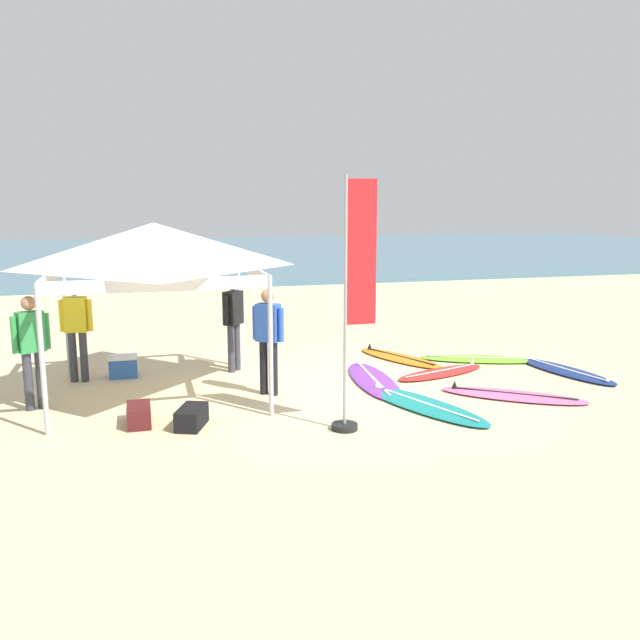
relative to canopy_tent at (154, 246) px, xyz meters
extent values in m
plane|color=beige|center=(2.99, -0.45, -2.39)|extent=(80.00, 80.00, 0.00)
cube|color=teal|center=(2.99, 31.26, -2.34)|extent=(80.00, 36.00, 0.10)
cylinder|color=#B7B7BC|center=(-1.51, -1.51, -1.36)|extent=(0.07, 0.07, 2.05)
cylinder|color=#B7B7BC|center=(1.51, -1.51, -1.36)|extent=(0.07, 0.07, 2.05)
cylinder|color=#B7B7BC|center=(-1.51, 1.51, -1.36)|extent=(0.07, 0.07, 2.05)
cylinder|color=#B7B7BC|center=(1.51, 1.51, -1.36)|extent=(0.07, 0.07, 2.05)
cube|color=white|center=(0.00, -1.51, -0.43)|extent=(3.03, 0.03, 0.18)
cube|color=white|center=(0.00, 1.51, -0.43)|extent=(3.03, 0.03, 0.18)
cube|color=white|center=(-1.51, 0.00, -0.43)|extent=(0.03, 3.03, 0.18)
cube|color=white|center=(1.51, 0.00, -0.43)|extent=(0.03, 3.03, 0.18)
pyramid|color=white|center=(0.00, 0.00, 0.01)|extent=(3.15, 3.15, 0.70)
ellipsoid|color=navy|center=(7.17, -0.58, -2.35)|extent=(0.98, 2.26, 0.07)
cube|color=white|center=(7.17, -0.58, -2.32)|extent=(0.38, 1.83, 0.01)
cone|color=white|center=(7.33, -1.46, -2.26)|extent=(0.09, 0.09, 0.12)
ellipsoid|color=red|center=(4.92, -0.07, -2.35)|extent=(2.03, 1.12, 0.07)
cube|color=white|center=(4.92, -0.07, -2.32)|extent=(1.60, 0.56, 0.01)
cone|color=white|center=(5.68, 0.18, -2.26)|extent=(0.09, 0.09, 0.12)
ellipsoid|color=purple|center=(3.56, -0.23, -2.35)|extent=(0.90, 2.52, 0.07)
cube|color=white|center=(3.56, -0.23, -2.32)|extent=(0.25, 2.09, 0.01)
cone|color=white|center=(3.66, 0.77, -2.26)|extent=(0.09, 0.09, 0.12)
ellipsoid|color=pink|center=(5.39, -1.68, -2.35)|extent=(2.20, 1.83, 0.07)
cube|color=black|center=(5.39, -1.68, -2.32)|extent=(1.59, 1.17, 0.01)
cone|color=black|center=(4.64, -1.14, -2.26)|extent=(0.09, 0.09, 0.12)
ellipsoid|color=#7AD12D|center=(6.09, 0.68, -2.35)|extent=(2.36, 1.47, 0.07)
cube|color=white|center=(6.09, 0.68, -2.32)|extent=(1.82, 0.81, 0.01)
cone|color=white|center=(5.22, 1.05, -2.26)|extent=(0.09, 0.09, 0.12)
ellipsoid|color=orange|center=(4.64, 1.17, -2.35)|extent=(1.37, 2.18, 0.07)
cube|color=black|center=(4.64, 1.17, -2.32)|extent=(0.76, 1.68, 0.01)
cone|color=black|center=(4.29, 1.97, -2.26)|extent=(0.09, 0.09, 0.12)
ellipsoid|color=#19847F|center=(3.80, -1.73, -2.35)|extent=(1.54, 2.63, 0.07)
cube|color=white|center=(3.80, -1.73, -2.32)|extent=(0.80, 2.04, 0.01)
cone|color=white|center=(3.44, -0.75, -2.26)|extent=(0.09, 0.09, 0.12)
cylinder|color=#383842|center=(1.42, 1.25, -1.95)|extent=(0.13, 0.13, 0.88)
cylinder|color=#383842|center=(1.30, 1.11, -1.95)|extent=(0.13, 0.13, 0.88)
cube|color=black|center=(1.36, 1.18, -1.21)|extent=(0.40, 0.41, 0.60)
sphere|color=#9E7051|center=(1.36, 1.18, -0.78)|extent=(0.21, 0.21, 0.21)
cylinder|color=black|center=(1.51, 1.35, -1.23)|extent=(0.09, 0.09, 0.54)
cylinder|color=black|center=(1.21, 1.01, -1.23)|extent=(0.09, 0.09, 0.54)
cylinder|color=#383842|center=(-1.90, -0.31, -1.95)|extent=(0.13, 0.13, 0.88)
cylinder|color=#383842|center=(-1.74, -0.23, -1.95)|extent=(0.13, 0.13, 0.88)
cube|color=#2D8C47|center=(-1.82, -0.27, -1.21)|extent=(0.42, 0.36, 0.60)
sphere|color=#9E7051|center=(-1.82, -0.27, -0.78)|extent=(0.21, 0.21, 0.21)
cylinder|color=#2D8C47|center=(-2.03, -0.37, -1.23)|extent=(0.09, 0.09, 0.54)
cylinder|color=#2D8C47|center=(-1.62, -0.17, -1.23)|extent=(0.09, 0.09, 0.54)
cylinder|color=#383842|center=(-1.41, 1.18, -1.95)|extent=(0.13, 0.13, 0.88)
cylinder|color=#383842|center=(-1.24, 1.16, -1.95)|extent=(0.13, 0.13, 0.88)
cube|color=yellow|center=(-1.32, 1.17, -1.21)|extent=(0.39, 0.28, 0.60)
sphere|color=#9E7051|center=(-1.32, 1.17, -0.78)|extent=(0.21, 0.21, 0.21)
cylinder|color=yellow|center=(-1.55, 1.21, -1.23)|extent=(0.09, 0.09, 0.54)
cylinder|color=yellow|center=(-1.10, 1.13, -1.23)|extent=(0.09, 0.09, 0.54)
cylinder|color=black|center=(1.75, -0.52, -1.95)|extent=(0.13, 0.13, 0.88)
cylinder|color=black|center=(1.61, -0.41, -1.95)|extent=(0.13, 0.13, 0.88)
cube|color=#2851B2|center=(1.68, -0.47, -1.21)|extent=(0.42, 0.40, 0.60)
sphere|color=#9E7051|center=(1.68, -0.47, -0.78)|extent=(0.21, 0.21, 0.21)
cylinder|color=#2851B2|center=(1.86, -0.61, -1.23)|extent=(0.09, 0.09, 0.54)
cylinder|color=#2851B2|center=(1.51, -0.32, -1.23)|extent=(0.09, 0.09, 0.54)
cylinder|color=#99999E|center=(2.36, -2.37, -0.69)|extent=(0.04, 0.04, 3.40)
cube|color=red|center=(2.58, -2.37, 0.01)|extent=(0.40, 0.02, 1.90)
cylinder|color=black|center=(2.36, -2.37, -2.35)|extent=(0.36, 0.36, 0.08)
cube|color=black|center=(0.36, -1.70, -2.25)|extent=(0.52, 0.68, 0.28)
cube|color=#4C1919|center=(-0.34, -1.41, -2.25)|extent=(0.32, 0.60, 0.28)
cube|color=#2D60B7|center=(-0.60, 1.27, -2.22)|extent=(0.48, 0.34, 0.34)
cube|color=white|center=(-0.60, 1.27, -2.02)|extent=(0.50, 0.36, 0.05)
camera|label=1|loc=(-0.22, -10.35, 0.62)|focal=36.16mm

